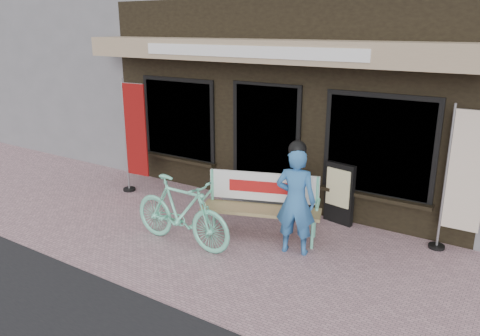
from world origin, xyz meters
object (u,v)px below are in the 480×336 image
Objects in this scene: nobori_red at (134,136)px; menu_stand at (339,193)px; person at (296,199)px; bicycle at (181,212)px; bench at (262,200)px; nobori_cream at (463,179)px.

menu_stand is (3.84, 0.74, -0.61)m from nobori_red.
person reaches higher than menu_stand.
nobori_red reaches higher than bicycle.
menu_stand is at bearing 33.52° from bench.
bench is 1.81× the size of menu_stand.
bench is 0.76m from person.
person is at bearing -84.31° from menu_stand.
bicycle is 0.81× the size of nobori_cream.
nobori_red reaches higher than person.
menu_stand is at bearing 7.13° from nobori_red.
nobori_cream reaches higher than bench.
menu_stand reaches higher than bench.
bicycle is at bearing -169.37° from person.
nobori_cream reaches higher than menu_stand.
bench is 1.12× the size of person.
nobori_cream is at bearing -59.88° from bicycle.
menu_stand is (-1.79, 0.08, -0.58)m from nobori_cream.
nobori_red is 1.03× the size of nobori_cream.
nobori_red is (-3.03, 0.35, 0.56)m from bench.
bench is 0.84× the size of nobori_red.
nobori_cream is at bearing 2.88° from nobori_red.
bicycle reaches higher than bench.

